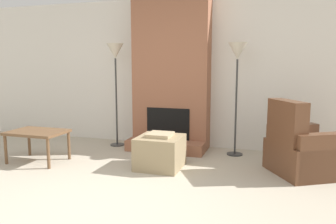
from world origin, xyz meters
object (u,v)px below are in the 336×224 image
(armchair, at_px, (301,152))
(side_table, at_px, (37,135))
(ottoman, at_px, (160,152))
(floor_lamp_right, at_px, (237,59))
(floor_lamp_left, at_px, (115,58))

(armchair, distance_m, side_table, 3.75)
(ottoman, relative_size, floor_lamp_right, 0.34)
(floor_lamp_left, xyz_separation_m, floor_lamp_right, (2.09, 0.00, -0.02))
(ottoman, xyz_separation_m, floor_lamp_left, (-1.16, 1.00, 1.32))
(ottoman, xyz_separation_m, armchair, (1.86, 0.31, 0.07))
(armchair, height_order, side_table, armchair)
(floor_lamp_left, bearing_deg, side_table, -118.22)
(side_table, relative_size, floor_lamp_right, 0.46)
(side_table, bearing_deg, floor_lamp_left, 61.78)
(armchair, bearing_deg, side_table, 69.09)
(side_table, xyz_separation_m, floor_lamp_right, (2.77, 1.26, 1.11))
(armchair, relative_size, side_table, 1.35)
(ottoman, bearing_deg, floor_lamp_right, 47.00)
(ottoman, height_order, armchair, armchair)
(floor_lamp_right, bearing_deg, side_table, -155.45)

